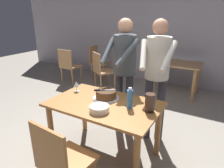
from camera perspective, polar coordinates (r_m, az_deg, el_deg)
ground_plane at (r=2.87m, az=-2.03°, el=-19.04°), size 14.00×14.00×0.00m
back_wall at (r=5.31m, az=17.51°, el=14.07°), size 10.00×0.12×2.70m
main_dining_table at (r=2.53m, az=-2.20°, el=-7.94°), size 1.34×0.84×0.75m
cake_on_platter at (r=2.57m, az=-1.69°, el=-3.05°), size 0.34×0.34×0.11m
cake_knife at (r=2.55m, az=-3.32°, el=-1.72°), size 0.24×0.16×0.02m
plate_stack at (r=2.26m, az=-3.60°, el=-6.96°), size 0.22×0.22×0.07m
wine_glass_near at (r=2.82m, az=-10.04°, el=-0.10°), size 0.08×0.08×0.14m
water_bottle at (r=2.31m, az=5.05°, el=-4.18°), size 0.07×0.07×0.25m
hurricane_lamp at (r=2.26m, az=10.66°, el=-5.20°), size 0.11×0.11×0.21m
person_cutting_cake at (r=2.90m, az=3.48°, el=5.32°), size 0.46×0.57×1.72m
person_standing_beside at (r=2.76m, az=12.59°, el=4.10°), size 0.46×0.57×1.72m
chair_near_side at (r=2.07m, az=-13.98°, el=-20.12°), size 0.47×0.47×0.90m
background_table at (r=4.71m, az=17.81°, el=3.81°), size 1.00×0.70×0.74m
background_chair_0 at (r=5.73m, az=-4.07°, el=6.55°), size 0.49×0.49×0.90m
background_chair_1 at (r=5.41m, az=-12.07°, el=5.36°), size 0.44×0.44×0.90m
background_chair_2 at (r=4.86m, az=-2.92°, el=4.18°), size 0.61×0.61×0.90m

